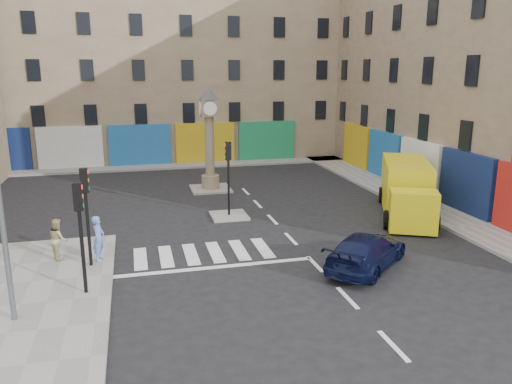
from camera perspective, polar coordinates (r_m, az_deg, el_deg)
name	(u,v)px	position (r m, az deg, el deg)	size (l,w,h in m)	color
ground	(325,274)	(18.62, 7.85, -9.30)	(120.00, 120.00, 0.00)	black
sidewalk_right	(399,194)	(30.85, 16.06, -0.18)	(2.60, 30.00, 0.15)	gray
sidewalk_far	(168,166)	(38.79, -10.02, 2.97)	(32.00, 2.40, 0.15)	gray
island_near	(229,216)	(25.31, -3.10, -2.72)	(1.80, 1.80, 0.12)	gray
island_far	(211,189)	(31.03, -5.21, 0.37)	(2.40, 2.40, 0.12)	gray
building_right	(506,56)	(33.64, 26.62, 13.69)	(10.00, 30.00, 16.00)	#8E7A5D
building_far	(158,54)	(43.92, -11.08, 15.24)	(32.00, 10.00, 17.00)	gray
traffic_light_left_near	(80,220)	(16.79, -19.48, -3.07)	(0.28, 0.22, 3.70)	black
traffic_light_left_far	(86,201)	(19.10, -18.86, -1.02)	(0.28, 0.22, 3.70)	black
traffic_light_island	(228,167)	(24.71, -3.18, 2.92)	(0.28, 0.22, 3.70)	black
clock_pillar	(209,133)	(30.40, -5.35, 6.77)	(1.20, 1.20, 6.10)	#8E7A5D
navy_sedan	(367,251)	(19.27, 12.52, -6.57)	(1.85, 4.56, 1.32)	black
yellow_van	(407,189)	(26.68, 16.84, 0.33)	(4.98, 7.45, 2.63)	yellow
pedestrian_blue	(99,238)	(19.98, -17.54, -5.05)	(0.64, 0.42, 1.75)	#5A7ACE
pedestrian_tan	(58,239)	(20.70, -21.69, -4.98)	(0.77, 0.60, 1.59)	tan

